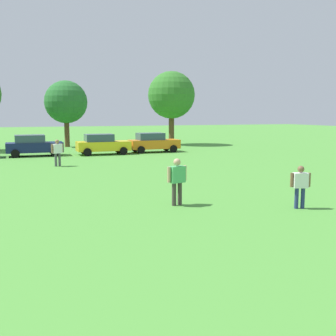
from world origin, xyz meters
TOP-DOWN VIEW (x-y plane):
  - ground_plane at (0.00, 30.00)m, footprint 160.00×160.00m
  - adult_bystander at (4.06, 15.66)m, footprint 0.81×0.43m
  - bystander_near_trees at (7.95, 13.64)m, footprint 0.70×0.42m
  - bystander_midfield at (1.06, 28.71)m, footprint 0.78×0.47m
  - parked_car_navy_1 at (-0.09, 35.85)m, footprint 4.30×2.02m
  - parked_car_yellow_2 at (5.26, 35.19)m, footprint 4.30×2.02m
  - parked_car_orange_3 at (9.82, 35.67)m, footprint 4.30×2.02m
  - tree_right at (3.49, 44.17)m, footprint 4.25×4.25m
  - tree_far_right at (14.39, 43.14)m, footprint 5.01×5.01m

SIDE VIEW (x-z plane):
  - ground_plane at x=0.00m, z-range 0.00..0.00m
  - parked_car_navy_1 at x=-0.09m, z-range 0.02..1.70m
  - parked_car_yellow_2 at x=5.26m, z-range 0.02..1.70m
  - parked_car_orange_3 at x=9.82m, z-range 0.02..1.70m
  - bystander_near_trees at x=7.95m, z-range 0.14..1.68m
  - bystander_midfield at x=1.06m, z-range 0.16..1.87m
  - adult_bystander at x=4.06m, z-range 0.16..1.89m
  - tree_right at x=3.49m, z-range 1.16..7.77m
  - tree_far_right at x=14.39m, z-range 1.37..9.17m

